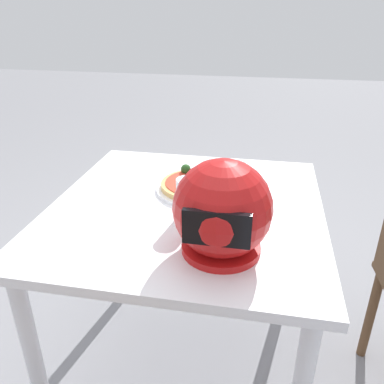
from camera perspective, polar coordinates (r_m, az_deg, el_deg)
The scene contains 6 objects.
ground_plane at distance 1.76m, azimuth -0.67°, elevation -23.36°, with size 14.00×14.00×0.00m, color gray.
dining_table at distance 1.35m, azimuth -0.80°, elevation -5.48°, with size 0.89×0.92×0.73m.
pizza_plate at distance 1.40m, azimuth 0.77°, elevation 0.48°, with size 0.29×0.29×0.01m, color white.
pizza at distance 1.40m, azimuth 0.77°, elevation 1.22°, with size 0.26×0.26×0.05m.
motorcycle_helmet at distance 1.01m, azimuth 4.41°, elevation -2.67°, with size 0.26×0.26×0.26m.
drinking_glass at distance 1.19m, azimuth -0.63°, elevation -1.10°, with size 0.07×0.07×0.13m, color silver.
Camera 1 is at (-0.24, 1.13, 1.33)m, focal length 36.72 mm.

